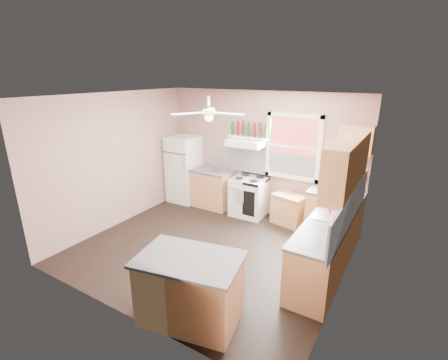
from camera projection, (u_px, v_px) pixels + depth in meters
The scene contains 32 objects.
floor at pixel (211, 249), 5.90m from camera, with size 4.50×4.50×0.00m, color black.
ceiling at pixel (209, 96), 5.05m from camera, with size 4.50×4.50×0.00m, color white.
wall_back at pixel (261, 154), 7.12m from camera, with size 4.50×0.05×2.70m, color #906E63.
wall_right at pixel (351, 205), 4.36m from camera, with size 0.05×4.00×2.70m, color #906E63.
wall_left at pixel (117, 160), 6.59m from camera, with size 0.05×4.00×2.70m, color #906E63.
backsplash_back at pixel (279, 165), 6.92m from camera, with size 2.90×0.03×0.55m, color white.
backsplash_right at pixel (350, 209), 4.68m from camera, with size 0.03×2.60×0.55m, color white.
window_view at pixel (294, 147), 6.64m from camera, with size 1.00×0.02×1.20m, color maroon.
window_frame at pixel (293, 147), 6.62m from camera, with size 1.16×0.07×1.36m, color white.
refrigerator at pixel (184, 169), 7.91m from camera, with size 0.68×0.66×1.61m, color white.
base_cabinet_left at pixel (213, 189), 7.67m from camera, with size 0.90×0.60×0.86m, color #B6814C.
counter_left at pixel (212, 171), 7.53m from camera, with size 0.92×0.62×0.04m, color #505052.
toaster at pixel (219, 169), 7.28m from camera, with size 0.28×0.16×0.18m, color silver.
stove at pixel (249, 197), 7.19m from camera, with size 0.73×0.64×0.86m, color white.
range_hood at pixel (246, 143), 6.92m from camera, with size 0.78×0.50×0.14m, color white.
bottle_shelf at pixel (249, 137), 6.99m from camera, with size 0.90×0.26×0.03m, color white.
cart at pixel (289, 209), 6.79m from camera, with size 0.65×0.43×0.65m, color #B6814C.
base_cabinet_corner at pixel (334, 214), 6.29m from camera, with size 1.00×0.60×0.86m, color #B6814C.
base_cabinet_right at pixel (325, 249), 5.05m from camera, with size 0.60×2.20×0.86m, color #B6814C.
counter_corner at pixel (336, 193), 6.14m from camera, with size 1.02×0.62×0.04m, color #505052.
counter_right at pixel (328, 223), 4.91m from camera, with size 0.62×2.22×0.04m, color #505052.
sink at pixel (331, 217), 5.07m from camera, with size 0.55×0.45×0.03m, color silver.
faucet at pixel (342, 215), 4.97m from camera, with size 0.03×0.03×0.14m, color silver.
upper_cabinet_right at pixel (347, 164), 4.72m from camera, with size 0.33×1.80×0.76m, color #B6814C.
upper_cabinet_corner at pixel (356, 140), 5.83m from camera, with size 0.60×0.33×0.52m, color #B6814C.
paper_towel at pixel (358, 175), 6.00m from camera, with size 0.12×0.12×0.26m, color white.
island at pixel (190, 290), 4.10m from camera, with size 1.21×0.76×0.86m, color #B6814C.
island_top at pixel (189, 259), 3.96m from camera, with size 1.28×0.83×0.04m, color #505052.
ceiling_fan_hub at pixel (209, 112), 5.13m from camera, with size 0.20×0.20×0.08m, color white.
soap_bottle at pixel (335, 212), 4.96m from camera, with size 0.09×0.09×0.23m, color silver.
red_caddy at pixel (335, 208), 5.28m from camera, with size 0.18×0.12×0.10m, color red.
wine_bottles at pixel (249, 130), 6.94m from camera, with size 0.86×0.06×0.31m.
Camera 1 is at (2.90, -4.33, 3.05)m, focal length 26.00 mm.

